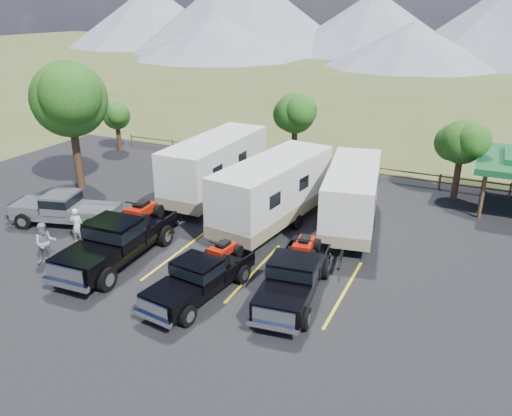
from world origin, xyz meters
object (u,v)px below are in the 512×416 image
at_px(rig_left, 119,238).
at_px(trailer_right, 352,197).
at_px(trailer_left, 216,167).
at_px(tree_big_nw, 69,99).
at_px(rig_right, 295,275).
at_px(trailer_center, 273,192).
at_px(pickup_silver, 65,208).
at_px(person_a, 77,226).
at_px(rig_center, 201,275).
at_px(person_b, 45,243).

xyz_separation_m(rig_left, trailer_right, (8.41, 7.93, 0.59)).
height_order(rig_left, trailer_left, trailer_left).
xyz_separation_m(tree_big_nw, rig_right, (16.80, -6.11, -4.61)).
distance_m(rig_left, trailer_center, 8.00).
height_order(tree_big_nw, pickup_silver, tree_big_nw).
bearing_deg(trailer_center, tree_big_nw, -173.41).
bearing_deg(pickup_silver, person_a, 41.43).
xyz_separation_m(trailer_left, trailer_center, (4.67, -2.31, -0.04)).
bearing_deg(trailer_left, rig_left, -89.86).
distance_m(tree_big_nw, rig_right, 18.46).
bearing_deg(trailer_right, trailer_center, -167.83).
relative_size(rig_left, rig_center, 1.23).
relative_size(rig_right, person_a, 3.39).
distance_m(rig_center, pickup_silver, 10.40).
distance_m(rig_center, trailer_right, 9.63).
xyz_separation_m(tree_big_nw, person_a, (5.60, -6.11, -4.66)).
bearing_deg(trailer_center, person_a, -135.17).
bearing_deg(rig_center, rig_right, 31.82).
bearing_deg(pickup_silver, rig_center, 58.30).
bearing_deg(person_b, rig_right, -39.29).
bearing_deg(trailer_left, trailer_right, -4.99).
bearing_deg(rig_left, trailer_center, 50.82).
relative_size(trailer_left, person_a, 5.81).
relative_size(tree_big_nw, person_a, 4.37).
bearing_deg(rig_center, trailer_left, 123.87).
distance_m(pickup_silver, person_b, 4.19).
distance_m(rig_right, pickup_silver, 13.41).
xyz_separation_m(rig_left, rig_center, (4.84, -0.98, -0.22)).
bearing_deg(pickup_silver, person_b, 18.08).
distance_m(trailer_center, trailer_right, 4.00).
distance_m(trailer_right, pickup_silver, 14.85).
bearing_deg(trailer_right, rig_left, -146.81).
bearing_deg(rig_left, pickup_silver, 156.60).
bearing_deg(rig_center, rig_left, 176.14).
xyz_separation_m(rig_right, person_a, (-11.19, 0.00, -0.05)).
xyz_separation_m(rig_center, trailer_center, (-0.12, 7.39, 0.97)).
bearing_deg(rig_right, rig_left, 176.71).
relative_size(rig_right, pickup_silver, 1.00).
bearing_deg(person_b, trailer_left, 24.32).
xyz_separation_m(rig_center, trailer_left, (-4.80, 9.70, 1.02)).
distance_m(rig_center, trailer_left, 10.87).
relative_size(person_a, person_b, 0.94).
relative_size(rig_right, person_b, 3.17).
height_order(rig_center, person_b, person_b).
bearing_deg(trailer_left, pickup_silver, -126.99).
height_order(tree_big_nw, rig_center, tree_big_nw).
distance_m(pickup_silver, person_a, 2.56).
height_order(rig_right, person_a, rig_right).
bearing_deg(rig_left, tree_big_nw, 139.51).
xyz_separation_m(trailer_left, person_b, (-2.88, -10.29, -0.94)).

